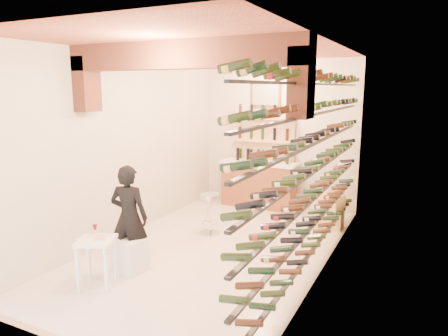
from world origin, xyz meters
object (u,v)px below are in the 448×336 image
tasting_table (96,248)px  person (129,217)px  wine_rack (312,164)px  crate_lower (327,219)px  back_counter (259,183)px  white_stool (131,255)px  chrome_barstool (210,211)px

tasting_table → person: person is taller
wine_rack → person: size_ratio=3.71×
wine_rack → crate_lower: size_ratio=10.22×
back_counter → white_stool: bearing=-95.8°
tasting_table → crate_lower: (2.20, 3.73, -0.37)m
white_stool → chrome_barstool: size_ratio=0.65×
white_stool → crate_lower: white_stool is taller
chrome_barstool → crate_lower: size_ratio=1.33×
wine_rack → crate_lower: bearing=94.0°
person → chrome_barstool: (0.36, 1.77, -0.34)m
white_stool → crate_lower: (2.10, 3.18, -0.07)m
back_counter → tasting_table: back_counter is taller
white_stool → chrome_barstool: (0.28, 1.87, 0.19)m
wine_rack → white_stool: (-2.23, -1.30, -1.31)m
wine_rack → white_stool: bearing=-149.8°
wine_rack → crate_lower: 2.33m
tasting_table → white_stool: 0.64m
tasting_table → crate_lower: tasting_table is taller
back_counter → white_stool: (-0.40, -3.95, -0.29)m
white_stool → chrome_barstool: bearing=81.5°
wine_rack → back_counter: (-1.83, 2.65, -1.02)m
chrome_barstool → wine_rack: bearing=-16.2°
tasting_table → person: 0.69m
wine_rack → person: 2.72m
tasting_table → person: size_ratio=0.52×
wine_rack → chrome_barstool: size_ratio=7.69×
back_counter → crate_lower: 1.90m
back_counter → chrome_barstool: size_ratio=2.29×
tasting_table → chrome_barstool: (0.38, 2.42, -0.11)m
tasting_table → person: (0.02, 0.65, 0.23)m
back_counter → white_stool: 3.98m
wine_rack → person: (-2.31, -1.20, -0.78)m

